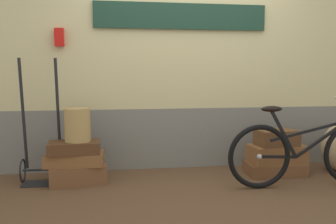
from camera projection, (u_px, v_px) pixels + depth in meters
name	position (u px, v px, depth m)	size (l,w,h in m)	color
ground	(203.00, 188.00, 3.80)	(8.77, 5.20, 0.06)	#513823
station_building	(188.00, 62.00, 4.49)	(6.77, 0.74, 2.58)	slate
suitcase_0	(78.00, 174.00, 3.89)	(0.58, 0.36, 0.20)	brown
suitcase_1	(75.00, 159.00, 3.88)	(0.60, 0.35, 0.13)	brown
suitcase_2	(74.00, 147.00, 3.83)	(0.53, 0.31, 0.13)	#4C2D19
suitcase_3	(275.00, 168.00, 4.22)	(0.64, 0.39, 0.14)	brown
suitcase_4	(277.00, 154.00, 4.21)	(0.62, 0.35, 0.20)	brown
suitcase_5	(277.00, 138.00, 4.17)	(0.45, 0.28, 0.18)	brown
wicker_basket	(77.00, 125.00, 3.83)	(0.27, 0.27, 0.35)	#A8844C
luggage_trolley	(42.00, 152.00, 3.90)	(0.44, 0.35, 1.32)	black
bicycle	(307.00, 153.00, 3.75)	(1.67, 0.46, 0.90)	black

